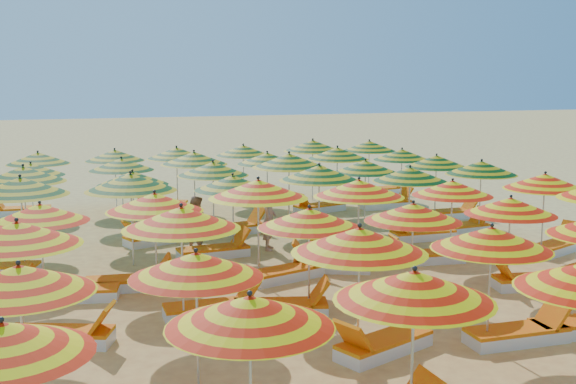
{
  "coord_description": "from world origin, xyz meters",
  "views": [
    {
      "loc": [
        -5.46,
        -15.44,
        4.34
      ],
      "look_at": [
        0.0,
        0.5,
        1.6
      ],
      "focal_mm": 45.0,
      "sensor_mm": 36.0,
      "label": 1
    }
  ],
  "objects_px": {
    "umbrella_16": "(511,206)",
    "lounger_18": "(425,256)",
    "lounger_25": "(156,238)",
    "umbrella_14": "(309,218)",
    "umbrella_7": "(196,265)",
    "umbrella_15": "(413,212)",
    "umbrella_20": "(258,189)",
    "lounger_5": "(382,345)",
    "lounger_21": "(215,251)",
    "umbrella_0": "(2,339)",
    "beachgoer_a": "(269,219)",
    "lounger_11": "(283,307)",
    "lounger_16": "(288,272)",
    "umbrella_21": "(359,188)",
    "umbrella_34": "(365,167)",
    "lounger_31": "(159,204)",
    "beachgoer_b": "(196,225)",
    "lounger_12": "(532,281)",
    "lounger_30": "(21,211)",
    "lounger_24": "(460,228)",
    "lounger_6": "(519,334)",
    "umbrella_6": "(19,279)",
    "umbrella_39": "(267,158)",
    "lounger_22": "(338,240)",
    "lounger_14": "(72,292)",
    "lounger_32": "(258,197)",
    "lounger_19": "(557,246)",
    "lounger_26": "(236,228)",
    "umbrella_27": "(319,173)",
    "umbrella_32": "(213,169)",
    "lounger_29": "(387,203)",
    "umbrella_12": "(17,234)",
    "umbrella_42": "(38,158)",
    "umbrella_45": "(243,150)",
    "umbrella_24": "(20,186)",
    "lounger_15": "(131,282)",
    "lounger_17": "(329,264)",
    "umbrella_30": "(23,174)",
    "umbrella_43": "(115,155)",
    "umbrella_47": "(369,146)",
    "lounger_28": "(319,207)",
    "umbrella_9": "(491,238)",
    "umbrella_25": "(131,182)",
    "umbrella_33": "(289,160)",
    "umbrella_19": "(155,202)",
    "lounger_27": "(452,213)",
    "umbrella_22": "(452,188)",
    "umbrella_13": "(181,218)",
    "lounger_23": "(421,234)",
    "umbrella_40": "(337,153)",
    "lounger_33": "(381,190)",
    "umbrella_37": "(121,164)",
    "umbrella_1": "(250,312)",
    "umbrella_38": "(194,158)",
    "umbrella_2": "(414,286)",
    "umbrella_44": "(177,153)",
    "umbrella_41": "(402,155)",
    "lounger_10": "(214,309)",
    "umbrella_35": "(436,161)"
  },
  "relations": [
    {
      "from": "lounger_23",
      "to": "lounger_28",
      "type": "relative_size",
      "value": 0.96
    },
    {
      "from": "lounger_11",
      "to": "lounger_16",
      "type": "bearing_deg",
      "value": 84.96
    },
    {
      "from": "umbrella_2",
      "to": "umbrella_30",
      "type": "relative_size",
      "value": 1.19
    },
    {
      "from": "lounger_6",
      "to": "lounger_22",
      "type": "distance_m",
      "value": 7.23
    },
    {
      "from": "umbrella_6",
      "to": "umbrella_15",
      "type": "height_order",
      "value": "umbrella_6"
    },
    {
      "from": "umbrella_15",
      "to": "umbrella_20",
      "type": "distance_m",
      "value": 3.36
    },
    {
      "from": "umbrella_30",
      "to": "lounger_5",
      "type": "bearing_deg",
      "value": -59.29
    },
    {
      "from": "umbrella_1",
      "to": "umbrella_38",
      "type": "xyz_separation_m",
      "value": [
        2.22,
        13.89,
        0.11
      ]
    },
    {
      "from": "umbrella_0",
      "to": "beachgoer_a",
      "type": "relative_size",
      "value": 1.25
    },
    {
      "from": "umbrella_33",
      "to": "umbrella_37",
      "type": "distance_m",
      "value": 4.95
    },
    {
      "from": "umbrella_14",
      "to": "lounger_19",
      "type": "xyz_separation_m",
      "value": [
        7.39,
        2.27,
        -1.62
      ]
    },
    {
      "from": "lounger_28",
      "to": "umbrella_6",
      "type": "bearing_deg",
      "value": 38.6
    },
    {
      "from": "lounger_24",
      "to": "lounger_6",
      "type": "bearing_deg",
      "value": -119.84
    },
    {
      "from": "lounger_18",
      "to": "lounger_25",
      "type": "distance_m",
      "value": 6.93
    },
    {
      "from": "umbrella_42",
      "to": "umbrella_45",
      "type": "relative_size",
      "value": 1.08
    },
    {
      "from": "lounger_31",
      "to": "beachgoer_b",
      "type": "xyz_separation_m",
      "value": [
        -0.08,
        -6.27,
        0.56
      ]
    },
    {
      "from": "umbrella_25",
      "to": "umbrella_34",
      "type": "xyz_separation_m",
      "value": [
        6.9,
        2.27,
        -0.19
      ]
    },
    {
      "from": "umbrella_6",
      "to": "umbrella_47",
      "type": "distance_m",
      "value": 18.14
    },
    {
      "from": "lounger_16",
      "to": "lounger_33",
      "type": "relative_size",
      "value": 1.02
    },
    {
      "from": "lounger_31",
      "to": "lounger_27",
      "type": "bearing_deg",
      "value": 174.43
    },
    {
      "from": "umbrella_43",
      "to": "umbrella_47",
      "type": "height_order",
      "value": "umbrella_47"
    },
    {
      "from": "lounger_15",
      "to": "lounger_17",
      "type": "relative_size",
      "value": 0.98
    },
    {
      "from": "umbrella_24",
      "to": "umbrella_42",
      "type": "bearing_deg",
      "value": 87.04
    },
    {
      "from": "lounger_26",
      "to": "umbrella_14",
      "type": "bearing_deg",
      "value": -104.06
    },
    {
      "from": "lounger_12",
      "to": "lounger_30",
      "type": "bearing_deg",
      "value": -38.6
    },
    {
      "from": "umbrella_7",
      "to": "umbrella_9",
      "type": "height_order",
      "value": "umbrella_9"
    },
    {
      "from": "lounger_5",
      "to": "beachgoer_b",
      "type": "xyz_separation_m",
      "value": [
        -1.43,
        7.4,
        0.56
      ]
    },
    {
      "from": "umbrella_19",
      "to": "beachgoer_b",
      "type": "xyz_separation_m",
      "value": [
        1.4,
        2.84,
        -1.11
      ]
    },
    {
      "from": "lounger_14",
      "to": "lounger_32",
      "type": "bearing_deg",
      "value": -112.71
    },
    {
      "from": "umbrella_41",
      "to": "lounger_10",
      "type": "bearing_deg",
      "value": -133.74
    },
    {
      "from": "umbrella_19",
      "to": "umbrella_22",
      "type": "bearing_deg",
      "value": 0.64
    },
    {
      "from": "umbrella_2",
      "to": "lounger_29",
      "type": "distance_m",
      "value": 15.23
    },
    {
      "from": "umbrella_15",
      "to": "lounger_18",
      "type": "distance_m",
      "value": 3.4
    },
    {
      "from": "umbrella_6",
      "to": "umbrella_40",
      "type": "height_order",
      "value": "umbrella_40"
    },
    {
      "from": "umbrella_39",
      "to": "lounger_12",
      "type": "relative_size",
      "value": 1.39
    },
    {
      "from": "lounger_25",
      "to": "umbrella_35",
      "type": "bearing_deg",
      "value": 163.52
    },
    {
      "from": "umbrella_21",
      "to": "umbrella_34",
      "type": "relative_size",
      "value": 1.23
    },
    {
      "from": "umbrella_27",
      "to": "umbrella_32",
      "type": "relative_size",
      "value": 0.86
    },
    {
      "from": "umbrella_12",
      "to": "umbrella_21",
      "type": "bearing_deg",
      "value": 19.44
    },
    {
      "from": "umbrella_44",
      "to": "lounger_23",
      "type": "xyz_separation_m",
      "value": [
        5.3,
        -6.72,
        -1.67
      ]
    },
    {
      "from": "umbrella_14",
      "to": "umbrella_7",
      "type": "bearing_deg",
      "value": -136.34
    },
    {
      "from": "umbrella_34",
      "to": "lounger_29",
      "type": "distance_m",
      "value": 3.45
    },
    {
      "from": "umbrella_25",
      "to": "umbrella_33",
      "type": "xyz_separation_m",
      "value": [
        4.7,
        2.64,
        0.02
      ]
    },
    {
      "from": "umbrella_43",
      "to": "umbrella_14",
      "type": "bearing_deg",
      "value": -78.81
    },
    {
      "from": "umbrella_39",
      "to": "umbrella_27",
      "type": "bearing_deg",
      "value": -90.22
    },
    {
      "from": "umbrella_16",
      "to": "lounger_18",
      "type": "bearing_deg",
      "value": 103.15
    },
    {
      "from": "lounger_16",
      "to": "beachgoer_b",
      "type": "relative_size",
      "value": 1.28
    },
    {
      "from": "lounger_5",
      "to": "lounger_21",
      "type": "distance_m",
      "value": 6.91
    },
    {
      "from": "umbrella_24",
      "to": "umbrella_47",
      "type": "distance_m",
      "value": 13.5
    },
    {
      "from": "umbrella_13",
      "to": "umbrella_33",
      "type": "xyz_separation_m",
      "value": [
        4.36,
        6.98,
        0.05
      ]
    }
  ]
}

